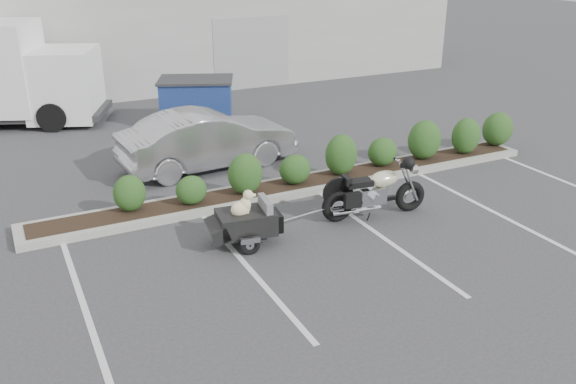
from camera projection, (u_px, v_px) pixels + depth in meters
name	position (u px, v px, depth m)	size (l,w,h in m)	color
ground	(310.00, 236.00, 11.44)	(90.00, 90.00, 0.00)	#38383A
planter_kerb	(303.00, 185.00, 13.64)	(12.00, 1.00, 0.15)	#9E9E93
building	(113.00, 25.00, 24.76)	(26.00, 10.00, 4.00)	#9EA099
motorcycle	(375.00, 192.00, 12.08)	(2.25, 0.85, 1.30)	black
pet_trailer	(245.00, 221.00, 10.98)	(1.82, 1.03, 1.07)	black
sedan	(208.00, 140.00, 14.70)	(1.48, 4.26, 1.40)	#B7B6BE
dumpster	(197.00, 102.00, 18.08)	(2.55, 2.19, 1.41)	navy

